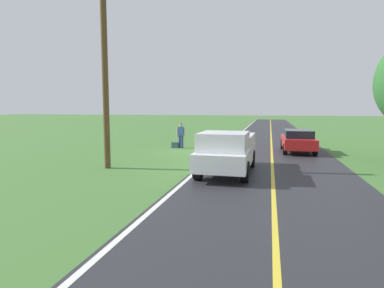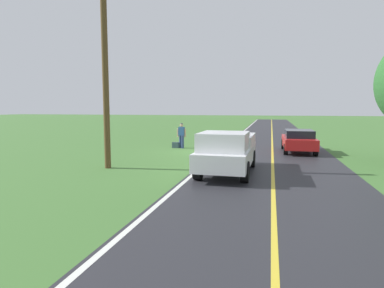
# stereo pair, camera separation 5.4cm
# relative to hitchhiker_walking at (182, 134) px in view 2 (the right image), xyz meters

# --- Properties ---
(ground_plane) EXTENTS (200.00, 200.00, 0.00)m
(ground_plane) POSITION_rel_hitchhiker_walking_xyz_m (-1.62, 1.75, -0.98)
(ground_plane) COLOR #427033
(road_surface) EXTENTS (6.87, 120.00, 0.00)m
(road_surface) POSITION_rel_hitchhiker_walking_xyz_m (-6.13, 1.75, -0.98)
(road_surface) COLOR #28282D
(road_surface) RESTS_ON ground
(lane_edge_line) EXTENTS (0.16, 117.60, 0.00)m
(lane_edge_line) POSITION_rel_hitchhiker_walking_xyz_m (-2.88, 1.75, -0.98)
(lane_edge_line) COLOR silver
(lane_edge_line) RESTS_ON ground
(lane_centre_line) EXTENTS (0.14, 117.60, 0.00)m
(lane_centre_line) POSITION_rel_hitchhiker_walking_xyz_m (-6.13, 1.75, -0.98)
(lane_centre_line) COLOR gold
(lane_centre_line) RESTS_ON ground
(hitchhiker_walking) EXTENTS (0.62, 0.51, 1.75)m
(hitchhiker_walking) POSITION_rel_hitchhiker_walking_xyz_m (0.00, 0.00, 0.00)
(hitchhiker_walking) COLOR navy
(hitchhiker_walking) RESTS_ON ground
(suitcase_carried) EXTENTS (0.46, 0.21, 0.40)m
(suitcase_carried) POSITION_rel_hitchhiker_walking_xyz_m (0.42, 0.09, -0.78)
(suitcase_carried) COLOR #384C56
(suitcase_carried) RESTS_ON ground
(pickup_truck_passing) EXTENTS (2.17, 5.44, 1.82)m
(pickup_truck_passing) POSITION_rel_hitchhiker_walking_xyz_m (-4.22, 8.17, -0.01)
(pickup_truck_passing) COLOR silver
(pickup_truck_passing) RESTS_ON ground
(sedan_near_oncoming) EXTENTS (1.99, 4.43, 1.41)m
(sedan_near_oncoming) POSITION_rel_hitchhiker_walking_xyz_m (-7.71, 0.35, -0.23)
(sedan_near_oncoming) COLOR red
(sedan_near_oncoming) RESTS_ON ground
(utility_pole_roadside) EXTENTS (0.28, 0.28, 8.33)m
(utility_pole_roadside) POSITION_rel_hitchhiker_walking_xyz_m (1.31, 8.14, 3.19)
(utility_pole_roadside) COLOR brown
(utility_pole_roadside) RESTS_ON ground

